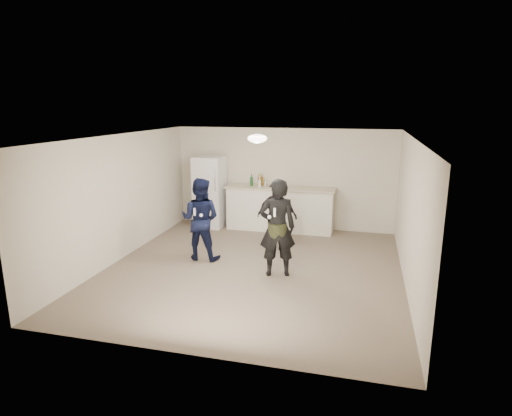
% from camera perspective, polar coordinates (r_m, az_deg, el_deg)
% --- Properties ---
extents(floor, '(6.00, 6.00, 0.00)m').
position_cam_1_polar(floor, '(8.27, -0.34, -8.09)').
color(floor, '#6B5B4C').
rests_on(floor, ground).
extents(ceiling, '(6.00, 6.00, 0.00)m').
position_cam_1_polar(ceiling, '(7.70, -0.37, 9.46)').
color(ceiling, silver).
rests_on(ceiling, wall_back).
extents(wall_back, '(6.00, 0.00, 6.00)m').
position_cam_1_polar(wall_back, '(10.76, 3.68, 3.94)').
color(wall_back, beige).
rests_on(wall_back, floor).
extents(wall_front, '(6.00, 0.00, 6.00)m').
position_cam_1_polar(wall_front, '(5.17, -8.84, -7.08)').
color(wall_front, beige).
rests_on(wall_front, floor).
extents(wall_left, '(0.00, 6.00, 6.00)m').
position_cam_1_polar(wall_left, '(8.97, -17.61, 1.35)').
color(wall_left, beige).
rests_on(wall_left, floor).
extents(wall_right, '(0.00, 6.00, 6.00)m').
position_cam_1_polar(wall_right, '(7.69, 19.88, -0.81)').
color(wall_right, beige).
rests_on(wall_right, floor).
extents(counter, '(2.60, 0.56, 1.05)m').
position_cam_1_polar(counter, '(10.60, 3.18, -0.21)').
color(counter, white).
rests_on(counter, floor).
extents(counter_top, '(2.68, 0.64, 0.04)m').
position_cam_1_polar(counter_top, '(10.48, 3.22, 2.68)').
color(counter_top, beige).
rests_on(counter_top, counter).
extents(fridge, '(0.70, 0.70, 1.80)m').
position_cam_1_polar(fridge, '(10.93, -6.18, 2.17)').
color(fridge, white).
rests_on(fridge, floor).
extents(fridge_handle, '(0.02, 0.02, 0.60)m').
position_cam_1_polar(fridge_handle, '(10.42, -5.50, 3.86)').
color(fridge_handle, '#BBBBBF').
rests_on(fridge_handle, fridge).
extents(ceiling_dome, '(0.36, 0.36, 0.16)m').
position_cam_1_polar(ceiling_dome, '(7.99, 0.18, 9.26)').
color(ceiling_dome, white).
rests_on(ceiling_dome, ceiling).
extents(shaker, '(0.08, 0.08, 0.17)m').
position_cam_1_polar(shaker, '(10.47, 1.25, 3.27)').
color(shaker, '#BDBCC2').
rests_on(shaker, counter_top).
extents(man, '(0.81, 0.63, 1.66)m').
position_cam_1_polar(man, '(8.62, -7.44, -1.47)').
color(man, '#0F1741').
rests_on(man, floor).
extents(woman, '(0.76, 0.61, 1.80)m').
position_cam_1_polar(woman, '(7.71, 2.86, -2.65)').
color(woman, black).
rests_on(woman, floor).
extents(camo_shorts, '(0.34, 0.34, 0.28)m').
position_cam_1_polar(camo_shorts, '(7.73, 2.86, -3.01)').
color(camo_shorts, '#363C1B').
rests_on(camo_shorts, woman).
extents(spectator, '(0.88, 0.41, 1.48)m').
position_cam_1_polar(spectator, '(9.15, 2.82, -1.09)').
color(spectator, black).
rests_on(spectator, floor).
extents(remote_man, '(0.04, 0.04, 0.15)m').
position_cam_1_polar(remote_man, '(8.31, -8.19, -0.50)').
color(remote_man, silver).
rests_on(remote_man, man).
extents(nunchuk_man, '(0.07, 0.07, 0.07)m').
position_cam_1_polar(nunchuk_man, '(8.31, -7.33, -0.97)').
color(nunchuk_man, white).
rests_on(nunchuk_man, man).
extents(remote_woman, '(0.04, 0.04, 0.15)m').
position_cam_1_polar(remote_woman, '(7.38, 2.51, -0.58)').
color(remote_woman, white).
rests_on(remote_woman, woman).
extents(nunchuk_woman, '(0.07, 0.07, 0.07)m').
position_cam_1_polar(nunchuk_woman, '(7.46, 1.80, -1.22)').
color(nunchuk_woman, white).
rests_on(nunchuk_woman, woman).
extents(bottle_cluster, '(0.32, 0.37, 0.23)m').
position_cam_1_polar(bottle_cluster, '(10.59, 0.28, 3.52)').
color(bottle_cluster, silver).
rests_on(bottle_cluster, counter_top).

